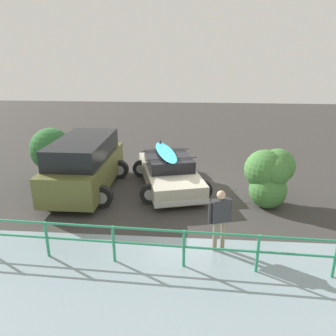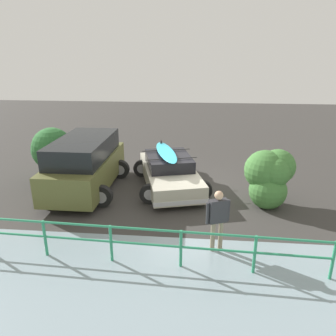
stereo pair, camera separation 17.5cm
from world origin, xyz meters
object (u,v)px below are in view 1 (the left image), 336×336
object	(u,v)px
bush_near_left	(270,175)
bush_near_right	(52,152)
person_bystander	(220,215)
suv_car	(85,164)
sedan_car	(169,172)

from	to	relation	value
bush_near_left	bush_near_right	xyz separation A→B (m)	(7.79, -1.48, 0.16)
person_bystander	suv_car	bearing A→B (deg)	-37.57
sedan_car	bush_near_left	world-z (taller)	bush_near_left
person_bystander	bush_near_left	size ratio (longest dim) A/B	0.86
suv_car	bush_near_left	world-z (taller)	suv_car
person_bystander	sedan_car	bearing A→B (deg)	-68.99
person_bystander	bush_near_right	world-z (taller)	bush_near_right
sedan_car	person_bystander	size ratio (longest dim) A/B	2.78
sedan_car	bush_near_left	size ratio (longest dim) A/B	2.38
bush_near_right	person_bystander	bearing A→B (deg)	144.32
bush_near_left	bush_near_right	distance (m)	7.93
suv_car	bush_near_right	distance (m)	1.74
sedan_car	bush_near_left	distance (m)	3.57
person_bystander	bush_near_left	distance (m)	3.35
suv_car	bush_near_right	bearing A→B (deg)	-29.45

